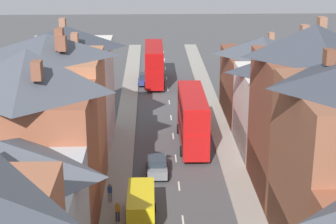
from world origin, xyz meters
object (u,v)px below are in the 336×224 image
car_parked_left_a (145,79)px  delivery_van (141,206)px  double_decker_bus_lead (154,63)px  double_decker_bus_mid_street (192,118)px  car_parked_right_a (157,166)px  pedestrian_far_left (110,192)px  pedestrian_mid_right (117,210)px

car_parked_left_a → delivery_van: delivery_van is taller
car_parked_left_a → double_decker_bus_lead: bearing=28.5°
double_decker_bus_mid_street → car_parked_left_a: (-4.89, 23.05, -1.99)m
car_parked_right_a → pedestrian_far_left: pedestrian_far_left is taller
double_decker_bus_lead → pedestrian_mid_right: bearing=-94.4°
car_parked_left_a → pedestrian_mid_right: 38.68m
double_decker_bus_lead → car_parked_right_a: bearing=-90.0°
car_parked_right_a → delivery_van: (-1.30, -8.39, 0.50)m
car_parked_left_a → delivery_van: bearing=-90.0°
double_decker_bus_lead → delivery_van: 39.28m
double_decker_bus_lead → double_decker_bus_mid_street: 24.02m
pedestrian_mid_right → pedestrian_far_left: same height
double_decker_bus_lead → car_parked_left_a: 2.47m
double_decker_bus_mid_street → pedestrian_far_left: bearing=-120.5°
delivery_van → car_parked_right_a: bearing=81.2°
car_parked_left_a → pedestrian_far_left: size_ratio=2.43×
delivery_van → pedestrian_mid_right: (-1.73, -0.12, -0.30)m
car_parked_left_a → delivery_van: 38.53m
delivery_van → pedestrian_mid_right: 1.76m
pedestrian_far_left → car_parked_right_a: bearing=55.1°
double_decker_bus_mid_street → pedestrian_mid_right: bearing=-113.0°
car_parked_right_a → pedestrian_mid_right: bearing=-109.6°
delivery_van → pedestrian_far_left: 3.89m
pedestrian_mid_right → car_parked_right_a: bearing=70.4°
car_parked_left_a → car_parked_right_a: 30.16m
double_decker_bus_lead → double_decker_bus_mid_street: size_ratio=1.00×
delivery_van → pedestrian_far_left: delivery_van is taller
car_parked_right_a → pedestrian_far_left: 6.61m
double_decker_bus_lead → car_parked_right_a: size_ratio=2.66×
pedestrian_far_left → pedestrian_mid_right: bearing=-76.3°
car_parked_left_a → car_parked_right_a: car_parked_right_a is taller
delivery_van → car_parked_left_a: bearing=90.0°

